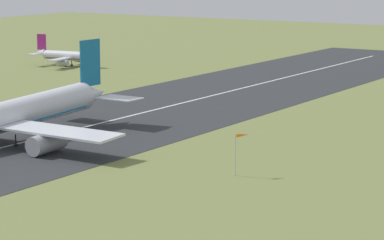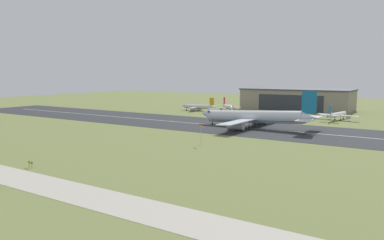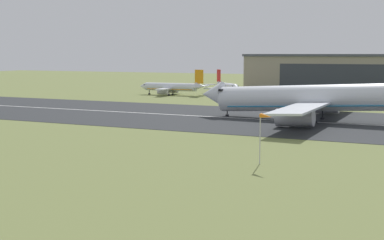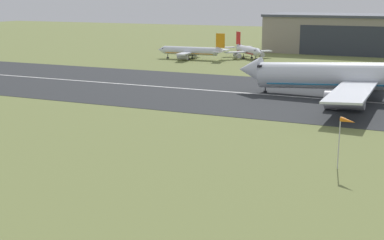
# 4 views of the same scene
# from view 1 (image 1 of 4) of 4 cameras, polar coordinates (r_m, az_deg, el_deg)

# --- Properties ---
(ground_plane) EXTENTS (631.47, 631.47, 0.00)m
(ground_plane) POSITION_cam_1_polar(r_m,az_deg,el_deg) (139.47, 8.72, -4.09)
(ground_plane) COLOR olive
(runway_strip) EXTENTS (391.47, 47.84, 0.06)m
(runway_strip) POSITION_cam_1_polar(r_m,az_deg,el_deg) (172.86, -10.35, -1.34)
(runway_strip) COLOR #2B2D30
(runway_strip) RESTS_ON ground_plane
(runway_centreline) EXTENTS (352.32, 0.70, 0.01)m
(runway_centreline) POSITION_cam_1_polar(r_m,az_deg,el_deg) (172.86, -10.35, -1.33)
(runway_centreline) COLOR silver
(runway_centreline) RESTS_ON runway_strip
(airplane_landing) EXTENTS (57.72, 53.02, 17.47)m
(airplane_landing) POSITION_cam_1_polar(r_m,az_deg,el_deg) (170.91, -11.67, 0.14)
(airplane_landing) COLOR silver
(airplane_landing) RESTS_ON ground_plane
(airplane_parked_east) EXTENTS (21.89, 24.20, 9.86)m
(airplane_parked_east) POSITION_cam_1_polar(r_m,az_deg,el_deg) (289.62, -7.79, 4.00)
(airplane_parked_east) COLOR silver
(airplane_parked_east) RESTS_ON ground_plane
(windsock_pole) EXTENTS (2.18, 1.77, 6.77)m
(windsock_pole) POSITION_cam_1_polar(r_m,az_deg,el_deg) (143.37, 3.14, -1.12)
(windsock_pole) COLOR #B7B7BC
(windsock_pole) RESTS_ON ground_plane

